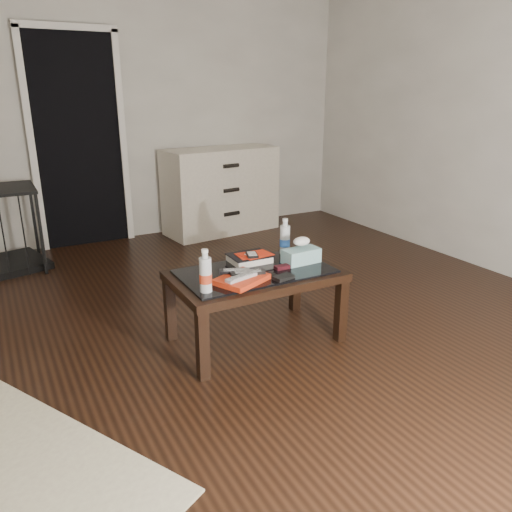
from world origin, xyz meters
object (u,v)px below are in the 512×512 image
Objects in this scene: water_bottle_left at (205,271)px; tissue_box at (301,256)px; dresser at (221,191)px; textbook at (249,258)px; coffee_table at (255,280)px; water_bottle_right at (285,236)px.

water_bottle_left is 1.03× the size of tissue_box.
dresser reaches higher than textbook.
textbook is (0.04, 0.16, 0.09)m from coffee_table.
dresser is 5.43× the size of tissue_box.
water_bottle_right reaches higher than tissue_box.
textbook is 0.30m from water_bottle_right.
dresser reaches higher than water_bottle_right.
water_bottle_right is (0.33, 0.19, 0.18)m from coffee_table.
coffee_table is at bearing -116.71° from dresser.
coffee_table is 4.20× the size of water_bottle_left.
water_bottle_left is 0.79m from water_bottle_right.
dresser is 5.00× the size of textbook.
dresser reaches higher than coffee_table.
coffee_table is 0.46m from water_bottle_left.
textbook is 1.05× the size of water_bottle_left.
coffee_table is 4.00× the size of textbook.
water_bottle_right is at bearing 8.22° from textbook.
water_bottle_left is (-1.26, -2.54, 0.13)m from dresser.
water_bottle_left is 0.72m from tissue_box.
coffee_table is at bearing 174.93° from tissue_box.
tissue_box reaches higher than coffee_table.
water_bottle_left is (-0.43, -0.31, 0.10)m from textbook.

